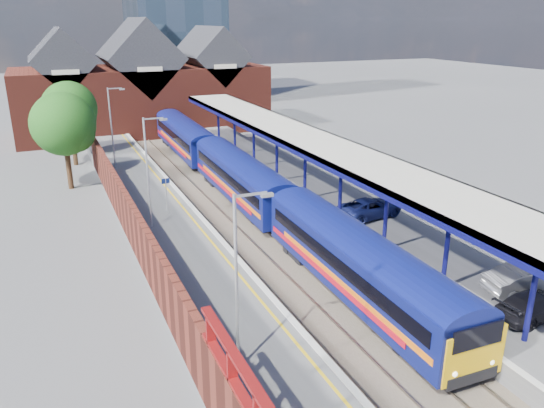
{
  "coord_description": "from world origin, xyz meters",
  "views": [
    {
      "loc": [
        -12.16,
        -10.04,
        13.58
      ],
      "look_at": [
        0.47,
        18.67,
        2.6
      ],
      "focal_mm": 35.0,
      "sensor_mm": 36.0,
      "label": 1
    }
  ],
  "objects_px": {
    "train": "(210,153)",
    "lamp_post_c": "(149,166)",
    "platform_sign": "(166,190)",
    "parked_car_blue": "(370,208)",
    "lamp_post_b": "(240,273)",
    "parked_car_silver": "(528,280)",
    "parked_car_dark": "(535,305)",
    "lamp_post_d": "(113,122)"
  },
  "relations": [
    {
      "from": "train",
      "to": "lamp_post_b",
      "type": "distance_m",
      "value": 30.23
    },
    {
      "from": "lamp_post_d",
      "to": "parked_car_silver",
      "type": "height_order",
      "value": "lamp_post_d"
    },
    {
      "from": "lamp_post_b",
      "to": "lamp_post_d",
      "type": "bearing_deg",
      "value": 90.0
    },
    {
      "from": "lamp_post_c",
      "to": "parked_car_dark",
      "type": "height_order",
      "value": "lamp_post_c"
    },
    {
      "from": "lamp_post_c",
      "to": "lamp_post_d",
      "type": "distance_m",
      "value": 16.0
    },
    {
      "from": "platform_sign",
      "to": "parked_car_silver",
      "type": "distance_m",
      "value": 22.48
    },
    {
      "from": "parked_car_silver",
      "to": "platform_sign",
      "type": "bearing_deg",
      "value": 44.87
    },
    {
      "from": "platform_sign",
      "to": "lamp_post_c",
      "type": "bearing_deg",
      "value": -124.26
    },
    {
      "from": "platform_sign",
      "to": "parked_car_silver",
      "type": "xyz_separation_m",
      "value": [
        13.31,
        -18.08,
        -0.99
      ]
    },
    {
      "from": "parked_car_silver",
      "to": "lamp_post_b",
      "type": "bearing_deg",
      "value": 98.19
    },
    {
      "from": "parked_car_silver",
      "to": "parked_car_dark",
      "type": "distance_m",
      "value": 2.29
    },
    {
      "from": "lamp_post_c",
      "to": "parked_car_silver",
      "type": "xyz_separation_m",
      "value": [
        14.67,
        -16.08,
        -3.29
      ]
    },
    {
      "from": "lamp_post_c",
      "to": "platform_sign",
      "type": "bearing_deg",
      "value": 55.74
    },
    {
      "from": "lamp_post_b",
      "to": "parked_car_dark",
      "type": "relative_size",
      "value": 1.7
    },
    {
      "from": "train",
      "to": "parked_car_dark",
      "type": "bearing_deg",
      "value": -80.2
    },
    {
      "from": "train",
      "to": "lamp_post_c",
      "type": "xyz_separation_m",
      "value": [
        -7.86,
        -13.05,
        2.87
      ]
    },
    {
      "from": "parked_car_blue",
      "to": "train",
      "type": "bearing_deg",
      "value": 11.47
    },
    {
      "from": "lamp_post_c",
      "to": "platform_sign",
      "type": "distance_m",
      "value": 3.34
    },
    {
      "from": "lamp_post_d",
      "to": "parked_car_dark",
      "type": "height_order",
      "value": "lamp_post_d"
    },
    {
      "from": "platform_sign",
      "to": "parked_car_silver",
      "type": "height_order",
      "value": "platform_sign"
    },
    {
      "from": "lamp_post_d",
      "to": "platform_sign",
      "type": "xyz_separation_m",
      "value": [
        1.36,
        -14.0,
        -2.3
      ]
    },
    {
      "from": "platform_sign",
      "to": "parked_car_dark",
      "type": "height_order",
      "value": "platform_sign"
    },
    {
      "from": "parked_car_blue",
      "to": "lamp_post_b",
      "type": "bearing_deg",
      "value": 123.86
    },
    {
      "from": "lamp_post_c",
      "to": "lamp_post_d",
      "type": "xyz_separation_m",
      "value": [
        0.0,
        16.0,
        0.0
      ]
    },
    {
      "from": "lamp_post_c",
      "to": "lamp_post_d",
      "type": "height_order",
      "value": "same"
    },
    {
      "from": "train",
      "to": "lamp_post_c",
      "type": "relative_size",
      "value": 9.42
    },
    {
      "from": "lamp_post_b",
      "to": "lamp_post_d",
      "type": "distance_m",
      "value": 32.0
    },
    {
      "from": "parked_car_dark",
      "to": "train",
      "type": "bearing_deg",
      "value": 5.23
    },
    {
      "from": "lamp_post_d",
      "to": "parked_car_silver",
      "type": "relative_size",
      "value": 1.64
    },
    {
      "from": "train",
      "to": "lamp_post_b",
      "type": "xyz_separation_m",
      "value": [
        -7.86,
        -29.05,
        2.87
      ]
    },
    {
      "from": "lamp_post_c",
      "to": "parked_car_silver",
      "type": "bearing_deg",
      "value": -47.62
    },
    {
      "from": "lamp_post_b",
      "to": "parked_car_blue",
      "type": "distance_m",
      "value": 18.39
    },
    {
      "from": "lamp_post_b",
      "to": "parked_car_blue",
      "type": "height_order",
      "value": "lamp_post_b"
    },
    {
      "from": "train",
      "to": "lamp_post_d",
      "type": "height_order",
      "value": "lamp_post_d"
    },
    {
      "from": "platform_sign",
      "to": "parked_car_blue",
      "type": "xyz_separation_m",
      "value": [
        12.28,
        -6.14,
        -1.05
      ]
    },
    {
      "from": "platform_sign",
      "to": "lamp_post_b",
      "type": "bearing_deg",
      "value": -94.33
    },
    {
      "from": "lamp_post_c",
      "to": "parked_car_blue",
      "type": "relative_size",
      "value": 1.52
    },
    {
      "from": "lamp_post_c",
      "to": "parked_car_dark",
      "type": "xyz_separation_m",
      "value": [
        13.19,
        -17.82,
        -3.4
      ]
    },
    {
      "from": "lamp_post_b",
      "to": "lamp_post_d",
      "type": "xyz_separation_m",
      "value": [
        0.0,
        32.0,
        0.0
      ]
    },
    {
      "from": "lamp_post_d",
      "to": "platform_sign",
      "type": "distance_m",
      "value": 14.25
    },
    {
      "from": "parked_car_dark",
      "to": "parked_car_silver",
      "type": "bearing_deg",
      "value": -45.17
    },
    {
      "from": "parked_car_dark",
      "to": "parked_car_blue",
      "type": "bearing_deg",
      "value": -6.49
    }
  ]
}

